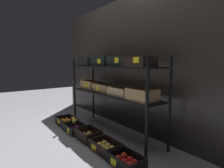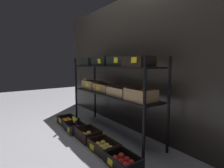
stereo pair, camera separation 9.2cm
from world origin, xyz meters
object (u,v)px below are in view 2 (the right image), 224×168
object	(u,v)px
crate_ground_apple_gold	(88,135)
crate_ground_apple_red	(123,161)
crate_ground_right_apple_gold	(104,147)
display_rack	(111,80)
banana_bunch_loose	(75,120)
crate_ground_orange	(68,121)
crate_ground_plum	(76,129)

from	to	relation	value
crate_ground_apple_gold	crate_ground_apple_red	size ratio (longest dim) A/B	0.97
crate_ground_apple_gold	crate_ground_right_apple_gold	world-z (taller)	crate_ground_apple_gold
display_rack	banana_bunch_loose	bearing A→B (deg)	-135.22
banana_bunch_loose	crate_ground_apple_red	bearing A→B (deg)	0.78
crate_ground_orange	crate_ground_plum	world-z (taller)	crate_ground_orange
crate_ground_orange	banana_bunch_loose	size ratio (longest dim) A/B	2.26
crate_ground_apple_gold	crate_ground_apple_red	xyz separation A→B (m)	(0.75, -0.01, -0.01)
crate_ground_plum	display_rack	bearing A→B (deg)	47.27
crate_ground_orange	banana_bunch_loose	world-z (taller)	banana_bunch_loose
crate_ground_plum	crate_ground_orange	bearing A→B (deg)	176.66
crate_ground_orange	crate_ground_apple_red	bearing A→B (deg)	-0.26
crate_ground_orange	banana_bunch_loose	distance (m)	0.35
crate_ground_apple_red	banana_bunch_loose	world-z (taller)	banana_bunch_loose
display_rack	crate_ground_apple_red	world-z (taller)	display_rack
crate_ground_right_apple_gold	crate_ground_apple_red	distance (m)	0.36
crate_ground_apple_red	crate_ground_orange	bearing A→B (deg)	179.74
crate_ground_right_apple_gold	crate_ground_apple_red	size ratio (longest dim) A/B	1.04
crate_ground_orange	banana_bunch_loose	bearing A→B (deg)	-3.88
crate_ground_orange	crate_ground_apple_red	size ratio (longest dim) A/B	1.10
crate_ground_orange	crate_ground_apple_red	distance (m)	1.46
crate_ground_orange	banana_bunch_loose	xyz separation A→B (m)	(0.32, -0.02, 0.12)
display_rack	crate_ground_apple_red	size ratio (longest dim) A/B	5.08
crate_ground_apple_gold	crate_ground_orange	bearing A→B (deg)	179.89
crate_ground_apple_red	crate_ground_right_apple_gold	bearing A→B (deg)	178.90
display_rack	crate_ground_right_apple_gold	bearing A→B (deg)	-43.86
crate_ground_plum	crate_ground_apple_gold	xyz separation A→B (m)	(0.35, 0.02, 0.01)
display_rack	crate_ground_apple_gold	size ratio (longest dim) A/B	5.25
crate_ground_orange	crate_ground_plum	size ratio (longest dim) A/B	1.16
crate_ground_apple_gold	crate_ground_right_apple_gold	size ratio (longest dim) A/B	0.93
crate_ground_apple_red	banana_bunch_loose	size ratio (longest dim) A/B	2.05
crate_ground_right_apple_gold	display_rack	bearing A→B (deg)	136.14
crate_ground_plum	banana_bunch_loose	world-z (taller)	banana_bunch_loose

